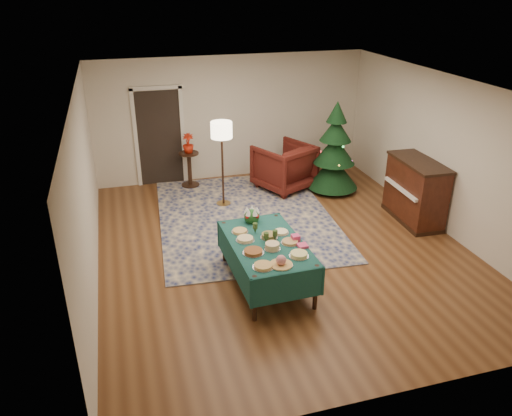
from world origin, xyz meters
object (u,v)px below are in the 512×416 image
object	(u,v)px
floor_lamp	(222,135)
buffet_table	(266,251)
piano	(415,192)
potted_plant	(188,147)
christmas_tree	(334,152)
armchair	(284,165)
side_table	(190,170)
gift_box	(296,238)

from	to	relation	value
floor_lamp	buffet_table	bearing A→B (deg)	-90.24
floor_lamp	piano	size ratio (longest dim) A/B	1.23
potted_plant	christmas_tree	world-z (taller)	christmas_tree
armchair	side_table	size ratio (longest dim) A/B	1.42
armchair	potted_plant	distance (m)	2.07
buffet_table	floor_lamp	bearing A→B (deg)	89.76
piano	gift_box	bearing A→B (deg)	-154.30
christmas_tree	floor_lamp	bearing A→B (deg)	-178.36
christmas_tree	piano	bearing A→B (deg)	-63.66
buffet_table	christmas_tree	xyz separation A→B (m)	(2.41, 3.04, 0.31)
side_table	potted_plant	world-z (taller)	potted_plant
buffet_table	gift_box	size ratio (longest dim) A/B	16.34
armchair	side_table	bearing A→B (deg)	-44.70
buffet_table	side_table	world-z (taller)	side_table
side_table	armchair	bearing A→B (deg)	-19.45
floor_lamp	christmas_tree	world-z (taller)	christmas_tree
buffet_table	gift_box	world-z (taller)	gift_box
buffet_table	piano	bearing A→B (deg)	21.77
gift_box	side_table	size ratio (longest dim) A/B	0.14
buffet_table	christmas_tree	world-z (taller)	christmas_tree
armchair	potted_plant	bearing A→B (deg)	-44.70
gift_box	armchair	world-z (taller)	armchair
gift_box	christmas_tree	world-z (taller)	christmas_tree
armchair	christmas_tree	xyz separation A→B (m)	(0.96, -0.41, 0.33)
buffet_table	piano	xyz separation A→B (m)	(3.27, 1.31, 0.02)
armchair	piano	world-z (taller)	piano
gift_box	floor_lamp	xyz separation A→B (m)	(-0.41, 3.04, 0.70)
buffet_table	gift_box	distance (m)	0.46
armchair	christmas_tree	distance (m)	1.09
floor_lamp	piano	xyz separation A→B (m)	(3.26, -1.67, -0.87)
buffet_table	side_table	distance (m)	4.16
buffet_table	potted_plant	size ratio (longest dim) A/B	4.36
potted_plant	gift_box	bearing A→B (deg)	-78.01
buffet_table	floor_lamp	xyz separation A→B (m)	(0.01, 2.97, 0.89)
side_table	piano	bearing A→B (deg)	-37.00
buffet_table	potted_plant	xyz separation A→B (m)	(-0.47, 4.13, 0.33)
buffet_table	armchair	world-z (taller)	armchair
side_table	potted_plant	distance (m)	0.51
christmas_tree	buffet_table	bearing A→B (deg)	-128.38
christmas_tree	potted_plant	bearing A→B (deg)	159.39
side_table	buffet_table	bearing A→B (deg)	-83.45
potted_plant	christmas_tree	xyz separation A→B (m)	(2.88, -1.08, -0.01)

